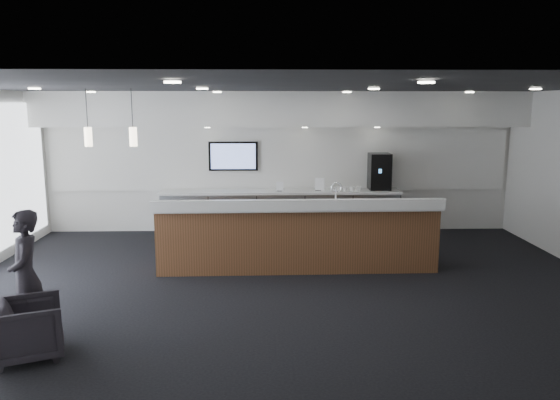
{
  "coord_description": "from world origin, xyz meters",
  "views": [
    {
      "loc": [
        -0.35,
        -7.75,
        2.78
      ],
      "look_at": [
        -0.08,
        1.3,
        1.16
      ],
      "focal_mm": 35.0,
      "sensor_mm": 36.0,
      "label": 1
    }
  ],
  "objects_px": {
    "armchair": "(29,329)",
    "coffee_machine": "(379,171)",
    "lounge_guest": "(26,275)",
    "service_counter": "(297,236)"
  },
  "relations": [
    {
      "from": "armchair",
      "to": "coffee_machine",
      "type": "bearing_deg",
      "value": -63.17
    },
    {
      "from": "coffee_machine",
      "to": "armchair",
      "type": "bearing_deg",
      "value": -130.65
    },
    {
      "from": "lounge_guest",
      "to": "armchair",
      "type": "bearing_deg",
      "value": 1.09
    },
    {
      "from": "service_counter",
      "to": "armchair",
      "type": "xyz_separation_m",
      "value": [
        -3.16,
        -3.13,
        -0.25
      ]
    },
    {
      "from": "service_counter",
      "to": "coffee_machine",
      "type": "xyz_separation_m",
      "value": [
        1.9,
        2.59,
        0.76
      ]
    },
    {
      "from": "service_counter",
      "to": "lounge_guest",
      "type": "bearing_deg",
      "value": -142.91
    },
    {
      "from": "armchair",
      "to": "service_counter",
      "type": "bearing_deg",
      "value": -66.95
    },
    {
      "from": "service_counter",
      "to": "armchair",
      "type": "distance_m",
      "value": 4.45
    },
    {
      "from": "coffee_machine",
      "to": "armchair",
      "type": "distance_m",
      "value": 7.7
    },
    {
      "from": "service_counter",
      "to": "armchair",
      "type": "height_order",
      "value": "service_counter"
    }
  ]
}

